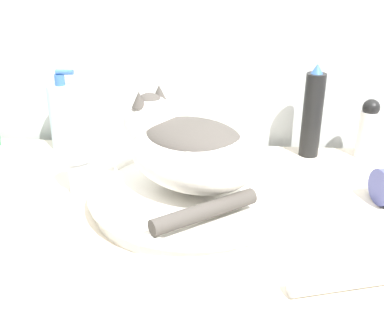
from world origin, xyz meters
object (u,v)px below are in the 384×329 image
(hairspray_can_black, at_px, (312,114))
(soap_pump_bottle, at_px, (64,116))
(cream_tube, at_px, (348,280))
(cat, at_px, (186,147))
(faucet, at_px, (82,158))
(deodorant_stick, at_px, (368,129))

(hairspray_can_black, height_order, soap_pump_bottle, hairspray_can_black)
(cream_tube, bearing_deg, cat, 137.10)
(cat, height_order, faucet, cat)
(deodorant_stick, bearing_deg, faucet, -159.48)
(cat, xyz_separation_m, cream_tube, (0.25, -0.24, -0.10))
(hairspray_can_black, bearing_deg, soap_pump_bottle, 180.00)
(soap_pump_bottle, height_order, cream_tube, soap_pump_bottle)
(cat, bearing_deg, cream_tube, 169.96)
(soap_pump_bottle, bearing_deg, deodorant_stick, -0.00)
(deodorant_stick, bearing_deg, hairspray_can_black, 180.00)
(hairspray_can_black, height_order, deodorant_stick, hairspray_can_black)
(deodorant_stick, distance_m, soap_pump_bottle, 0.71)
(faucet, height_order, hairspray_can_black, hairspray_can_black)
(hairspray_can_black, xyz_separation_m, cream_tube, (-0.01, -0.49, -0.09))
(faucet, bearing_deg, cat, 1.13)
(cat, bearing_deg, soap_pump_bottle, -5.94)
(faucet, height_order, cream_tube, faucet)
(soap_pump_bottle, distance_m, cream_tube, 0.75)
(cat, relative_size, soap_pump_bottle, 1.74)
(cream_tube, bearing_deg, faucet, 150.30)
(faucet, height_order, soap_pump_bottle, soap_pump_bottle)
(hairspray_can_black, distance_m, deodorant_stick, 0.13)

